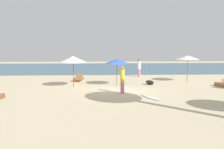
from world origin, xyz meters
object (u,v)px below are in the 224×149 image
umbrella_1 (188,58)px  lounger_1 (224,85)px  person_1 (139,68)px  surfboard (150,97)px  umbrella_2 (117,61)px  dog (149,82)px  umbrella_0 (73,59)px  person_0 (122,80)px  lounger_0 (78,79)px

umbrella_1 → lounger_1: umbrella_1 is taller
person_1 → surfboard: (-0.82, -9.93, -0.87)m
umbrella_2 → dog: bearing=4.0°
umbrella_0 → person_1: bearing=44.7°
umbrella_1 → person_0: bearing=-140.6°
umbrella_2 → lounger_1: size_ratio=1.21×
umbrella_0 → dog: bearing=7.6°
person_0 → umbrella_1: bearing=39.4°
umbrella_2 → person_0: size_ratio=1.17×
person_0 → person_1: 8.86m
umbrella_2 → surfboard: umbrella_2 is taller
lounger_1 → surfboard: bearing=-150.9°
person_0 → dog: (2.46, 3.49, -0.72)m
umbrella_0 → person_1: umbrella_0 is taller
lounger_0 → person_0: (3.39, -5.87, 0.74)m
lounger_1 → dog: 5.60m
lounger_1 → dog: lounger_1 is taller
umbrella_2 → lounger_0: size_ratio=1.19×
umbrella_0 → lounger_1: 11.56m
surfboard → lounger_1: bearing=29.1°
umbrella_1 → lounger_0: (-9.43, 0.90, -1.91)m
umbrella_0 → surfboard: 6.84m
person_0 → lounger_1: bearing=15.0°
dog → lounger_0: bearing=157.8°
surfboard → dog: bearing=79.8°
person_0 → person_1: bearing=74.3°
umbrella_2 → person_1: bearing=63.9°
umbrella_1 → lounger_0: 9.67m
surfboard → umbrella_2: bearing=110.3°
person_1 → person_0: bearing=-105.7°
person_1 → umbrella_1: bearing=-44.3°
umbrella_1 → lounger_1: size_ratio=1.32×
umbrella_0 → lounger_1: (11.38, -0.58, -1.93)m
lounger_0 → lounger_1: lounger_1 is taller
person_1 → dog: person_1 is taller
umbrella_1 → surfboard: umbrella_1 is taller
lounger_0 → dog: (5.85, -2.38, 0.02)m
umbrella_1 → dog: 4.31m
umbrella_2 → person_0: 3.45m
umbrella_0 → person_0: size_ratio=1.32×
lounger_1 → person_0: person_0 is taller
umbrella_0 → surfboard: umbrella_0 is taller
dog → umbrella_1: bearing=22.4°
surfboard → person_0: bearing=138.4°
umbrella_1 → person_1: size_ratio=1.27×
umbrella_0 → lounger_0: umbrella_0 is taller
umbrella_0 → umbrella_1: (9.53, 2.27, -0.01)m
surfboard → umbrella_0: bearing=141.0°
person_0 → umbrella_0: bearing=142.2°
lounger_0 → person_0: bearing=-60.0°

